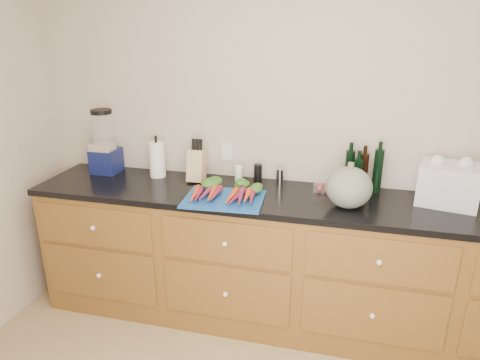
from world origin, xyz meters
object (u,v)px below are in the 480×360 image
(squash, at_px, (349,187))
(carrots, at_px, (226,191))
(knife_block, at_px, (197,166))
(cutting_board, at_px, (224,199))
(blender_appliance, at_px, (105,145))
(paper_towel, at_px, (157,159))
(tomato_box, at_px, (327,185))

(squash, bearing_deg, carrots, -177.76)
(squash, relative_size, knife_block, 1.25)
(cutting_board, relative_size, carrots, 1.11)
(blender_appliance, bearing_deg, paper_towel, 0.36)
(tomato_box, bearing_deg, carrots, -155.49)
(cutting_board, relative_size, squash, 1.78)
(blender_appliance, distance_m, paper_towel, 0.42)
(squash, distance_m, paper_towel, 1.36)
(squash, xyz_separation_m, paper_towel, (-1.34, 0.24, 0.00))
(cutting_board, height_order, squash, squash)
(carrots, distance_m, knife_block, 0.38)
(cutting_board, bearing_deg, squash, 6.04)
(knife_block, bearing_deg, blender_appliance, 178.60)
(blender_appliance, xyz_separation_m, paper_towel, (0.41, 0.00, -0.08))
(cutting_board, relative_size, paper_towel, 1.93)
(cutting_board, relative_size, blender_appliance, 1.05)
(squash, height_order, knife_block, squash)
(cutting_board, xyz_separation_m, tomato_box, (0.61, 0.33, 0.03))
(squash, distance_m, knife_block, 1.06)
(cutting_board, distance_m, carrots, 0.06)
(paper_towel, bearing_deg, blender_appliance, -179.64)
(paper_towel, bearing_deg, knife_block, -3.74)
(cutting_board, height_order, carrots, carrots)
(blender_appliance, relative_size, paper_towel, 1.85)
(carrots, distance_m, blender_appliance, 1.05)
(carrots, xyz_separation_m, knife_block, (-0.28, 0.25, 0.07))
(squash, distance_m, tomato_box, 0.30)
(cutting_board, distance_m, knife_block, 0.43)
(cutting_board, xyz_separation_m, paper_towel, (-0.59, 0.32, 0.12))
(cutting_board, distance_m, paper_towel, 0.68)
(knife_block, bearing_deg, cutting_board, -46.65)
(knife_block, distance_m, tomato_box, 0.90)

